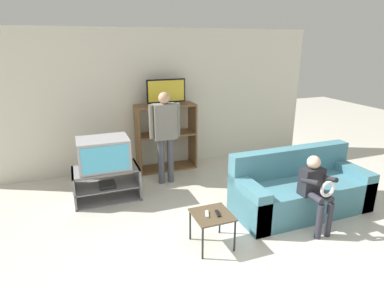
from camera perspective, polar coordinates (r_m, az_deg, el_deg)
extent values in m
plane|color=beige|center=(3.63, 10.80, -23.17)|extent=(18.00, 18.00, 0.00)
cube|color=silver|center=(6.20, -6.05, 7.82)|extent=(6.40, 0.06, 2.60)
cube|color=slate|center=(5.31, -14.70, -9.18)|extent=(0.99, 0.55, 0.02)
cube|color=slate|center=(5.21, -14.89, -7.02)|extent=(0.96, 0.55, 0.02)
cube|color=slate|center=(5.11, -15.13, -4.26)|extent=(0.99, 0.55, 0.02)
cube|color=slate|center=(5.19, -20.20, -7.36)|extent=(0.03, 0.55, 0.51)
cube|color=slate|center=(5.26, -9.71, -6.13)|extent=(0.03, 0.55, 0.51)
cube|color=black|center=(5.13, -14.84, -6.99)|extent=(0.24, 0.28, 0.05)
cube|color=#9E9EA3|center=(5.04, -15.44, -1.62)|extent=(0.75, 0.54, 0.47)
cube|color=#4CB7E0|center=(4.78, -15.11, -2.64)|extent=(0.67, 0.01, 0.39)
cube|color=brown|center=(5.98, -9.61, 0.67)|extent=(0.03, 0.43, 1.25)
cube|color=brown|center=(6.26, 0.10, 1.70)|extent=(0.03, 0.43, 1.25)
cube|color=brown|center=(6.30, -4.50, -4.13)|extent=(1.05, 0.43, 0.03)
cube|color=brown|center=(6.08, -4.66, 1.77)|extent=(1.05, 0.43, 0.03)
cube|color=brown|center=(5.95, -4.79, 6.85)|extent=(1.05, 0.43, 0.03)
cube|color=#3870B7|center=(5.94, -6.31, 2.59)|extent=(0.18, 0.04, 0.22)
cube|color=black|center=(5.94, -4.57, 7.18)|extent=(0.25, 0.20, 0.04)
cube|color=black|center=(5.90, -4.63, 9.40)|extent=(0.72, 0.04, 0.43)
cube|color=yellow|center=(5.88, -4.57, 9.38)|extent=(0.67, 0.01, 0.38)
cube|color=brown|center=(3.87, 3.60, -12.44)|extent=(0.45, 0.45, 0.02)
cylinder|color=black|center=(3.76, 1.91, -17.25)|extent=(0.02, 0.02, 0.41)
cylinder|color=black|center=(3.91, 7.61, -15.92)|extent=(0.02, 0.02, 0.41)
cylinder|color=black|center=(4.08, -0.33, -14.20)|extent=(0.02, 0.02, 0.41)
cylinder|color=black|center=(4.21, 4.97, -13.13)|extent=(0.02, 0.02, 0.41)
cube|color=black|center=(3.87, 4.61, -12.20)|extent=(0.06, 0.15, 0.02)
cube|color=silver|center=(3.85, 2.67, -12.34)|extent=(0.09, 0.15, 0.02)
cube|color=teal|center=(4.95, 18.81, -8.79)|extent=(1.97, 0.81, 0.46)
cube|color=teal|center=(4.99, 17.12, -2.91)|extent=(1.97, 0.20, 0.41)
cube|color=teal|center=(4.45, 9.96, -10.25)|extent=(0.22, 0.81, 0.58)
cube|color=teal|center=(5.49, 26.04, -6.32)|extent=(0.22, 0.81, 0.58)
cylinder|color=#4C4C56|center=(5.53, -5.50, -3.11)|extent=(0.11, 0.11, 0.79)
cylinder|color=#4C4C56|center=(5.57, -3.86, -2.90)|extent=(0.11, 0.11, 0.79)
cube|color=gray|center=(5.35, -4.87, 3.98)|extent=(0.38, 0.20, 0.60)
cylinder|color=gray|center=(5.29, -7.25, 3.92)|extent=(0.08, 0.08, 0.57)
cylinder|color=gray|center=(5.41, -2.54, 4.35)|extent=(0.08, 0.08, 0.57)
sphere|color=tan|center=(5.27, -4.98, 8.15)|extent=(0.19, 0.19, 0.19)
cylinder|color=#2D2D38|center=(4.38, 21.69, -12.74)|extent=(0.08, 0.08, 0.46)
cylinder|color=#2D2D38|center=(4.48, 23.15, -12.26)|extent=(0.08, 0.08, 0.46)
cylinder|color=#2D2D38|center=(4.35, 20.79, -8.75)|extent=(0.09, 0.30, 0.09)
cylinder|color=#2D2D38|center=(4.45, 22.27, -8.35)|extent=(0.09, 0.30, 0.09)
cube|color=#232328|center=(4.44, 20.46, -6.23)|extent=(0.30, 0.17, 0.36)
cylinder|color=#232328|center=(4.24, 20.28, -6.29)|extent=(0.06, 0.31, 0.14)
cylinder|color=#232328|center=(4.42, 22.96, -5.66)|extent=(0.06, 0.31, 0.14)
sphere|color=beige|center=(4.35, 20.83, -3.04)|extent=(0.17, 0.17, 0.17)
torus|color=silver|center=(4.25, 22.97, -7.40)|extent=(0.21, 0.04, 0.21)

